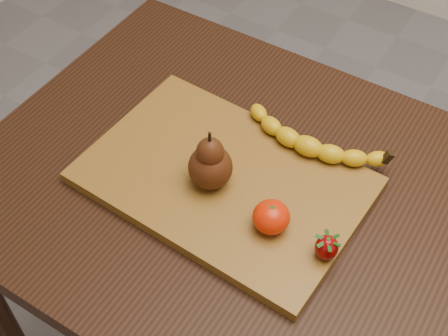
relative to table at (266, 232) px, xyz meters
The scene contains 6 objects.
table is the anchor object (origin of this frame).
cutting_board 0.13m from the table, 169.39° to the right, with size 0.45×0.30×0.02m, color brown.
banana 0.17m from the table, 81.74° to the left, with size 0.22×0.06×0.03m, color #DCB10A, non-canonical shape.
pear 0.20m from the table, 158.10° to the right, with size 0.07×0.07×0.11m, color #411D0A, non-canonical shape.
mandarin 0.16m from the table, 60.03° to the right, with size 0.06×0.06×0.05m, color red.
strawberry 0.20m from the table, 26.58° to the right, with size 0.03×0.03×0.04m, color #7C0304, non-canonical shape.
Camera 1 is at (0.27, -0.57, 1.56)m, focal length 50.00 mm.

